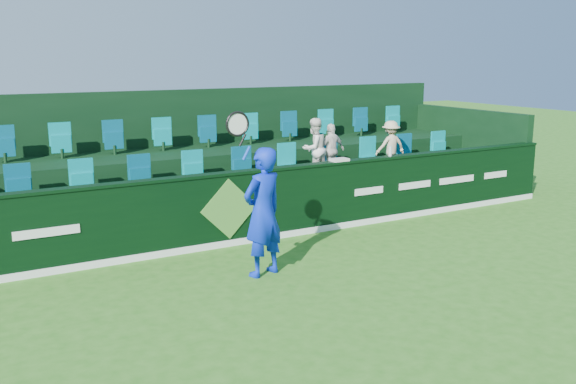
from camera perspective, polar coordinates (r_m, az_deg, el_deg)
ground at (r=8.50m, az=6.03°, el=-11.51°), size 60.00×60.00×0.00m
sponsor_hoarding at (r=11.60m, az=-5.47°, el=-1.52°), size 16.00×0.25×1.35m
stand_tier_front at (r=12.65m, az=-7.52°, el=-1.70°), size 16.00×2.00×0.80m
stand_tier_back at (r=14.33m, az=-10.44°, el=0.87°), size 16.00×1.80×1.30m
stand_rear at (r=14.65m, az=-11.11°, el=3.33°), size 16.00×4.10×2.60m
seat_row_front at (r=12.86m, az=-8.28°, el=1.70°), size 13.50×0.50×0.60m
seat_row_back at (r=14.46m, az=-10.98°, el=4.76°), size 13.50×0.50×0.60m
tennis_player at (r=9.91m, az=-2.26°, el=-1.74°), size 1.14×0.68×2.67m
spectator_left at (r=13.61m, az=2.34°, el=3.87°), size 0.73×0.63×1.29m
spectator_middle at (r=13.86m, az=3.88°, el=3.71°), size 0.71×0.37×1.16m
spectator_right at (r=14.80m, az=9.09°, el=4.09°), size 0.78×0.50×1.13m
towel at (r=12.63m, az=4.59°, el=2.87°), size 0.35×0.23×0.05m
drinks_bottle at (r=13.36m, az=9.08°, el=3.61°), size 0.07×0.07×0.21m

